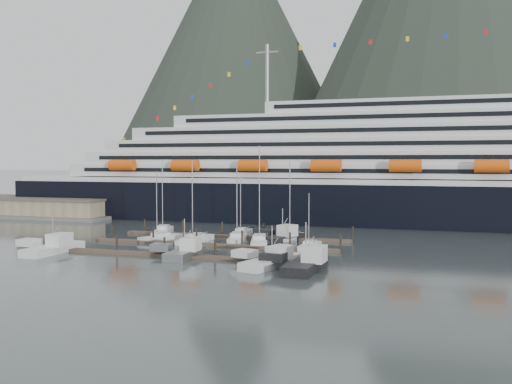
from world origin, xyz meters
TOP-DOWN VIEW (x-y plane):
  - ground at (0.00, 0.00)m, footprint 1600.00×1600.00m
  - mountains at (52.48, 588.54)m, footprint 870.00×440.00m
  - cruise_ship at (30.03, 54.94)m, footprint 210.00×30.40m
  - warehouse at (-72.00, 42.00)m, footprint 46.00×20.00m
  - dock_near at (-4.93, -9.95)m, footprint 48.18×2.28m
  - dock_mid at (-4.93, 3.05)m, footprint 48.18×2.28m
  - dock_far at (-4.93, 16.05)m, footprint 48.18×2.28m
  - sailboat_a at (-17.01, 7.15)m, footprint 5.95×9.73m
  - sailboat_b at (-9.44, 6.71)m, footprint 3.30×11.33m
  - sailboat_c at (-2.34, 10.82)m, footprint 5.47×11.11m
  - sailboat_d at (2.78, 8.89)m, footprint 6.33×12.69m
  - sailboat_e at (-21.94, 17.99)m, footprint 6.35×11.49m
  - sailboat_f at (-4.75, 19.99)m, footprint 3.42×9.28m
  - sailboat_g at (7.19, 15.33)m, footprint 3.25×11.49m
  - sailboat_h at (13.16, 5.96)m, footprint 2.53×8.37m
  - trawler_a at (-27.15, -12.69)m, footprint 9.40×13.06m
  - trawler_b at (-4.01, -9.92)m, footprint 8.25×10.81m
  - trawler_c at (11.71, -13.13)m, footprint 10.04×13.42m
  - trawler_d at (17.27, -15.00)m, footprint 9.46×12.81m
  - trawler_e at (6.10, 12.64)m, footprint 9.37×11.61m

SIDE VIEW (x-z plane):
  - ground at x=0.00m, z-range 0.00..0.00m
  - dock_near at x=-4.93m, z-range -1.29..1.91m
  - dock_mid at x=-4.93m, z-range -1.29..1.91m
  - dock_far at x=-4.93m, z-range -1.29..1.91m
  - sailboat_h at x=13.16m, z-range -4.78..5.56m
  - sailboat_f at x=-4.75m, z-range -6.07..6.91m
  - sailboat_a at x=-17.01m, z-range -6.59..7.46m
  - sailboat_g at x=7.19m, z-range -7.58..8.46m
  - sailboat_e at x=-21.94m, z-range -7.70..8.61m
  - sailboat_b at x=-9.44m, z-range -7.69..8.60m
  - sailboat_c at x=-2.34m, z-range -7.64..8.55m
  - sailboat_d at x=2.78m, z-range -9.02..9.95m
  - trawler_c at x=11.71m, z-range -2.45..4.17m
  - trawler_b at x=-4.01m, z-range -2.55..4.32m
  - trawler_a at x=-27.15m, z-range -2.67..4.49m
  - trawler_e at x=6.10m, z-range -2.68..4.50m
  - trawler_d at x=17.27m, z-range -2.85..4.75m
  - warehouse at x=-72.00m, z-range -0.65..5.15m
  - cruise_ship at x=30.03m, z-range -13.11..37.19m
  - mountains at x=52.48m, z-range -46.60..373.40m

